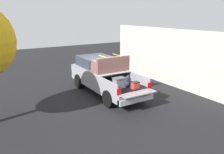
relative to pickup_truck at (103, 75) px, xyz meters
The scene contains 3 objects.
ground_plane 1.05m from the pickup_truck, behind, with size 40.00×40.00×0.00m, color black.
pickup_truck is the anchor object (origin of this frame).
building_facade 4.45m from the pickup_truck, 98.02° to the right, with size 10.19×0.36×3.49m, color beige.
Camera 1 is at (-10.47, 6.09, 4.34)m, focal length 36.24 mm.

